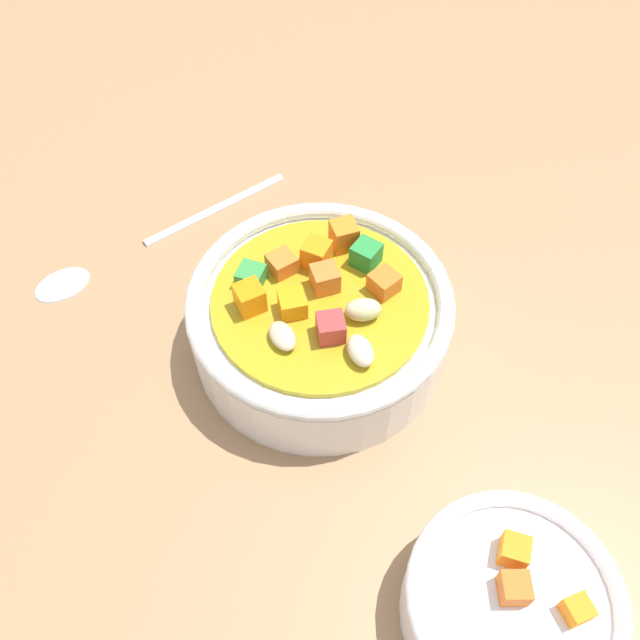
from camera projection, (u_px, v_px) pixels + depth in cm
name	position (u px, v px, depth cm)	size (l,w,h in cm)	color
ground_plane	(320.00, 352.00, 41.74)	(140.00, 140.00, 2.00)	#9E754F
soup_bowl_main	(320.00, 318.00, 38.84)	(15.12, 15.12, 6.03)	white
spoon	(115.00, 254.00, 44.63)	(19.15, 4.13, 0.96)	silver
side_bowl_small	(506.00, 608.00, 30.14)	(9.74, 9.74, 4.29)	white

